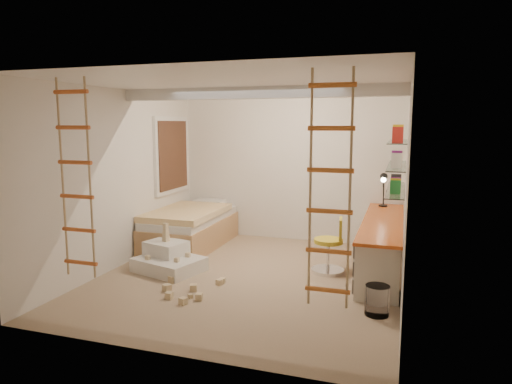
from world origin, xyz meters
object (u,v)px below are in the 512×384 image
(desk, at_px, (382,243))
(bed, at_px, (191,227))
(swivel_chair, at_px, (330,252))
(play_platform, at_px, (168,260))

(desk, bearing_deg, bed, 173.51)
(desk, relative_size, bed, 1.40)
(swivel_chair, bearing_deg, desk, 23.98)
(desk, distance_m, swivel_chair, 0.77)
(bed, bearing_deg, desk, -6.49)
(desk, height_order, swivel_chair, swivel_chair)
(swivel_chair, bearing_deg, bed, 164.93)
(play_platform, bearing_deg, desk, 17.56)
(play_platform, bearing_deg, swivel_chair, 15.46)
(bed, xyz_separation_m, swivel_chair, (2.50, -0.67, -0.04))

